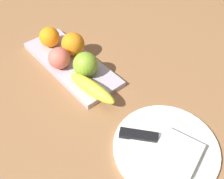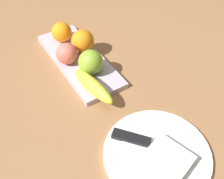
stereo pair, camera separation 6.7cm
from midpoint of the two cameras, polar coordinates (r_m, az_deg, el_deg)
ground_plane at (r=0.81m, az=-12.84°, el=4.06°), size 2.40×2.40×0.00m
fruit_tray at (r=0.82m, az=-11.08°, el=5.34°), size 0.35×0.13×0.02m
apple at (r=0.74m, az=-8.33°, el=5.26°), size 0.07×0.07×0.07m
banana at (r=0.70m, az=-6.82°, el=0.38°), size 0.16×0.06×0.04m
orange_near_apple at (r=0.82m, az=-10.76°, el=9.50°), size 0.07×0.07×0.07m
orange_near_banana at (r=0.87m, az=-15.50°, el=10.75°), size 0.06×0.06×0.06m
peach at (r=0.78m, az=-13.66°, el=6.40°), size 0.06×0.06×0.06m
dinner_plate at (r=0.62m, az=8.42°, el=-12.40°), size 0.24×0.24×0.01m
folded_napkin at (r=0.60m, az=10.71°, el=-13.42°), size 0.11×0.11×0.02m
knife at (r=0.62m, az=3.79°, el=-10.45°), size 0.15×0.13×0.01m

